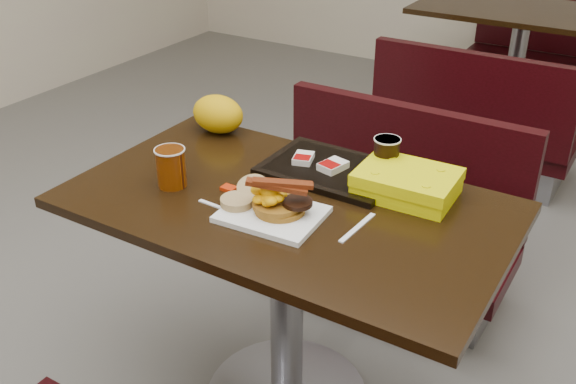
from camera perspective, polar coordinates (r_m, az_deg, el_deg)
The scene contains 22 objects.
table_near at distance 2.00m, azimuth -0.12°, elevation -10.12°, with size 1.20×0.70×0.75m, color black, non-canonical shape.
bench_near_n at distance 2.53m, azimuth 8.21°, elevation -1.75°, with size 1.00×0.46×0.72m, color black, non-canonical shape.
table_far at distance 4.20m, azimuth 19.04°, elevation 9.81°, with size 1.20×0.70×0.75m, color black, non-canonical shape.
bench_far_s at distance 3.56m, azimuth 16.19°, elevation 6.70°, with size 1.00×0.46×0.72m, color black, non-canonical shape.
bench_far_n at distance 4.87m, azimuth 21.11°, elevation 11.74°, with size 1.00×0.46×0.72m, color black, non-canonical shape.
platter at distance 1.71m, azimuth -1.39°, elevation -1.95°, with size 0.26×0.20×0.02m, color white.
pancake_stack at distance 1.70m, azimuth -0.71°, elevation -1.25°, with size 0.13×0.13×0.03m, color #A2621B.
sausage_patty at distance 1.68m, azimuth 0.85°, elevation -0.91°, with size 0.08×0.08×0.01m, color black.
scrambled_eggs at distance 1.69m, azimuth -1.59°, elevation -0.07°, with size 0.09×0.08×0.05m, color orange.
bacon_strips at distance 1.66m, azimuth -0.98°, elevation 0.58°, with size 0.16×0.07×0.01m, color #400E04, non-canonical shape.
muffin_bottom at distance 1.74m, azimuth -4.46°, elevation -0.82°, with size 0.09×0.09×0.02m, color #A68358.
muffin_top at distance 1.78m, azimuth -3.07°, elevation 0.35°, with size 0.09×0.09×0.02m, color #A68358.
coffee_cup_near at distance 1.87m, azimuth -10.12°, elevation 2.10°, with size 0.08×0.08×0.11m, color #934105.
fork at distance 1.78m, azimuth -6.64°, elevation -1.09°, with size 0.12×0.02×0.00m, color white, non-canonical shape.
knife at distance 1.67m, azimuth 6.05°, elevation -3.09°, with size 0.17×0.01×0.00m, color white.
condiment_syrup at distance 1.85m, azimuth -5.16°, elevation 0.31°, with size 0.04×0.03×0.01m, color #B62507.
tray at distance 1.94m, azimuth 3.79°, elevation 1.96°, with size 0.39×0.28×0.02m, color black.
hashbrown_sleeve_left at distance 1.96m, azimuth 1.35°, elevation 2.95°, with size 0.05×0.07×0.02m, color silver.
hashbrown_sleeve_right at distance 1.91m, azimuth 3.93°, elevation 2.28°, with size 0.06×0.08×0.02m, color silver.
coffee_cup_far at distance 1.91m, azimuth 8.54°, elevation 3.21°, with size 0.07×0.07×0.10m, color black.
clamshell at distance 1.83m, azimuth 10.28°, elevation 0.76°, with size 0.27×0.20×0.07m, color #E0DC03.
paper_bag at distance 2.20m, azimuth -6.10°, elevation 6.76°, with size 0.18×0.13×0.13m, color #EAB507.
Camera 1 is at (0.82, -1.33, 1.63)m, focal length 40.94 mm.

